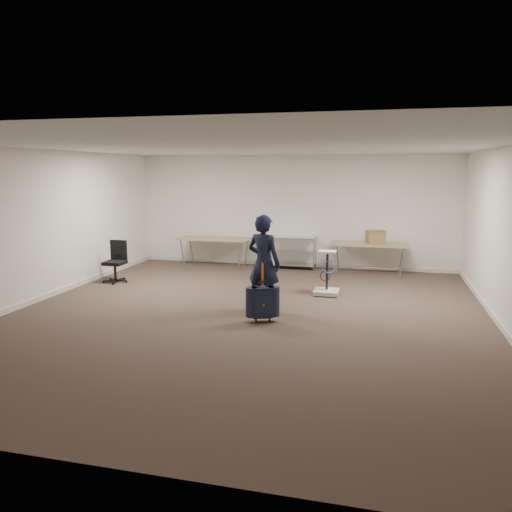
# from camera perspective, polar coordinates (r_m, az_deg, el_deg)

# --- Properties ---
(ground) EXTENTS (9.00, 9.00, 0.00)m
(ground) POSITION_cam_1_polar(r_m,az_deg,el_deg) (8.48, -1.09, -6.78)
(ground) COLOR #403127
(ground) RESTS_ON ground
(room_shell) EXTENTS (8.00, 9.00, 9.00)m
(room_shell) POSITION_cam_1_polar(r_m,az_deg,el_deg) (9.76, 1.04, -4.25)
(room_shell) COLOR silver
(room_shell) RESTS_ON ground
(folding_table_left) EXTENTS (1.80, 0.75, 0.73)m
(folding_table_left) POSITION_cam_1_polar(r_m,az_deg,el_deg) (12.59, -4.75, 1.82)
(folding_table_left) COLOR #957E5B
(folding_table_left) RESTS_ON ground
(folding_table_right) EXTENTS (1.80, 0.75, 0.73)m
(folding_table_right) POSITION_cam_1_polar(r_m,az_deg,el_deg) (11.92, 12.81, 1.16)
(folding_table_right) COLOR #957E5B
(folding_table_right) RESTS_ON ground
(wire_shelf) EXTENTS (1.22, 0.47, 0.80)m
(wire_shelf) POSITION_cam_1_polar(r_m,az_deg,el_deg) (12.39, 3.99, 0.60)
(wire_shelf) COLOR silver
(wire_shelf) RESTS_ON ground
(person) EXTENTS (0.71, 0.57, 1.68)m
(person) POSITION_cam_1_polar(r_m,az_deg,el_deg) (8.59, 0.88, -0.81)
(person) COLOR black
(person) RESTS_ON ground
(suitcase) EXTENTS (0.40, 0.32, 0.97)m
(suitcase) POSITION_cam_1_polar(r_m,az_deg,el_deg) (8.05, 0.77, -5.28)
(suitcase) COLOR black
(suitcase) RESTS_ON ground
(office_chair) EXTENTS (0.55, 0.55, 0.90)m
(office_chair) POSITION_cam_1_polar(r_m,az_deg,el_deg) (11.33, -15.71, -1.49)
(office_chair) COLOR black
(office_chair) RESTS_ON ground
(equipment_cart) EXTENTS (0.48, 0.48, 0.87)m
(equipment_cart) POSITION_cam_1_polar(r_m,az_deg,el_deg) (9.89, 8.07, -3.10)
(equipment_cart) COLOR beige
(equipment_cart) RESTS_ON ground
(cardboard_box) EXTENTS (0.47, 0.41, 0.30)m
(cardboard_box) POSITION_cam_1_polar(r_m,az_deg,el_deg) (11.96, 13.50, 2.13)
(cardboard_box) COLOR olive
(cardboard_box) RESTS_ON folding_table_right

